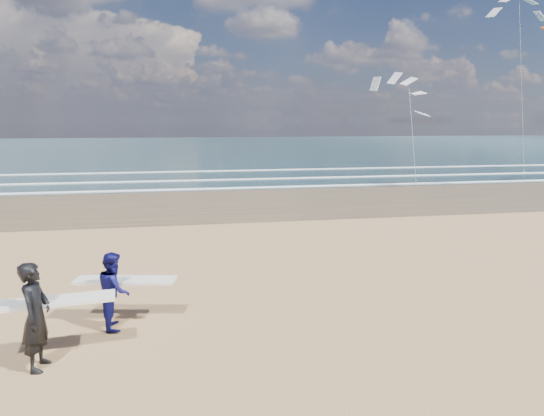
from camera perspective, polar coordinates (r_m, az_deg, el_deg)
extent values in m
cube|color=#4B3D28|center=(32.74, 24.54, 1.62)|extent=(220.00, 12.00, 0.01)
cube|color=#1A3439|center=(82.75, 2.60, 7.21)|extent=(220.00, 100.00, 0.02)
cube|color=white|center=(36.72, 20.28, 2.83)|extent=(220.00, 0.50, 0.05)
cube|color=white|center=(40.80, 16.93, 3.70)|extent=(220.00, 0.50, 0.05)
cube|color=white|center=(46.64, 13.27, 4.64)|extent=(220.00, 0.50, 0.05)
imported|color=black|center=(9.71, -26.03, -11.37)|extent=(0.54, 0.76, 1.97)
cube|color=silver|center=(9.93, -24.42, -9.96)|extent=(2.25, 0.78, 0.07)
imported|color=#0D0D4C|center=(11.00, -18.09, -9.17)|extent=(0.74, 0.89, 1.66)
cube|color=silver|center=(11.27, -16.87, -8.13)|extent=(2.26, 0.93, 0.07)
cube|color=slate|center=(35.26, 16.61, 2.75)|extent=(0.12, 0.12, 0.10)
cube|color=slate|center=(47.19, 27.53, 3.81)|extent=(0.12, 0.12, 0.10)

